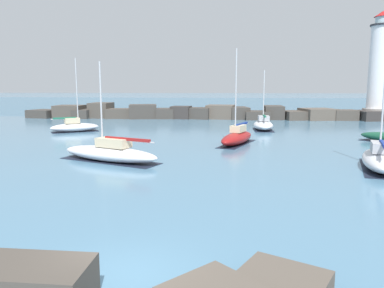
% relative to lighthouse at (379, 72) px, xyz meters
% --- Properties ---
extents(ground_plane, '(600.00, 600.00, 0.00)m').
position_rel_lighthouse_xyz_m(ground_plane, '(-27.53, -54.46, -7.66)').
color(ground_plane, teal).
extents(open_sea_beyond, '(400.00, 116.00, 0.01)m').
position_rel_lighthouse_xyz_m(open_sea_beyond, '(-27.53, 58.95, -7.66)').
color(open_sea_beyond, teal).
rests_on(open_sea_beyond, ground).
extents(breakwater_jetty, '(63.48, 6.89, 2.58)m').
position_rel_lighthouse_xyz_m(breakwater_jetty, '(-28.50, -0.95, -6.72)').
color(breakwater_jetty, '#423D38').
rests_on(breakwater_jetty, ground).
extents(lighthouse, '(4.23, 4.23, 17.23)m').
position_rel_lighthouse_xyz_m(lighthouse, '(0.00, 0.00, 0.00)').
color(lighthouse, gray).
rests_on(lighthouse, ground).
extents(sailboat_moored_2, '(4.11, 7.09, 8.78)m').
position_rel_lighthouse_xyz_m(sailboat_moored_2, '(-23.62, -28.95, -7.00)').
color(sailboat_moored_2, maroon).
rests_on(sailboat_moored_2, ground).
extents(sailboat_moored_3, '(5.94, 4.79, 8.71)m').
position_rel_lighthouse_xyz_m(sailboat_moored_3, '(-42.79, -20.92, -7.04)').
color(sailboat_moored_3, white).
rests_on(sailboat_moored_3, ground).
extents(sailboat_moored_4, '(8.48, 5.25, 7.15)m').
position_rel_lighthouse_xyz_m(sailboat_moored_4, '(-33.08, -38.03, -7.04)').
color(sailboat_moored_4, white).
rests_on(sailboat_moored_4, ground).
extents(sailboat_moored_5, '(3.96, 7.11, 8.65)m').
position_rel_lighthouse_xyz_m(sailboat_moored_5, '(-14.55, -38.99, -6.98)').
color(sailboat_moored_5, silver).
rests_on(sailboat_moored_5, ground).
extents(sailboat_moored_6, '(2.36, 5.27, 7.36)m').
position_rel_lighthouse_xyz_m(sailboat_moored_6, '(-20.02, -17.21, -6.98)').
color(sailboat_moored_6, white).
rests_on(sailboat_moored_6, ground).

